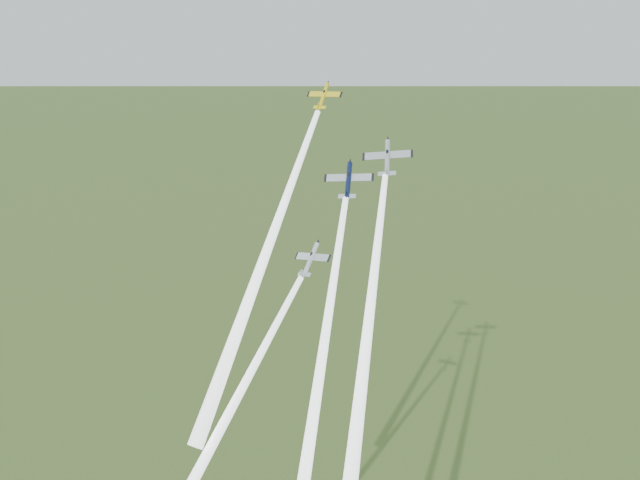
% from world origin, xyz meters
% --- Properties ---
extents(plane_yellow, '(7.23, 5.78, 5.76)m').
position_xyz_m(plane_yellow, '(-7.95, 7.28, 112.89)').
color(plane_yellow, yellow).
extents(smoke_trail_yellow, '(6.90, 41.19, 44.65)m').
position_xyz_m(smoke_trail_yellow, '(-5.55, -14.45, 89.01)').
color(smoke_trail_yellow, white).
extents(plane_navy, '(10.17, 8.70, 7.37)m').
position_xyz_m(plane_navy, '(2.50, -1.47, 101.31)').
color(plane_navy, '#0D173B').
extents(smoke_trail_navy, '(19.63, 46.70, 53.24)m').
position_xyz_m(smoke_trail_navy, '(11.65, -25.59, 73.14)').
color(smoke_trail_navy, white).
extents(plane_silver_right, '(10.46, 8.80, 7.70)m').
position_xyz_m(plane_silver_right, '(7.15, 2.80, 104.77)').
color(plane_silver_right, '#AEB5BC').
extents(smoke_trail_silver_right, '(17.22, 38.32, 43.73)m').
position_xyz_m(smoke_trail_silver_right, '(15.13, -17.10, 81.35)').
color(smoke_trail_silver_right, white).
extents(plane_silver_low, '(7.61, 7.05, 7.40)m').
position_xyz_m(plane_silver_low, '(1.06, -10.30, 90.18)').
color(plane_silver_low, silver).
extents(smoke_trail_silver_low, '(9.62, 44.95, 49.00)m').
position_xyz_m(smoke_trail_silver_low, '(-2.78, -33.85, 64.13)').
color(smoke_trail_silver_low, white).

